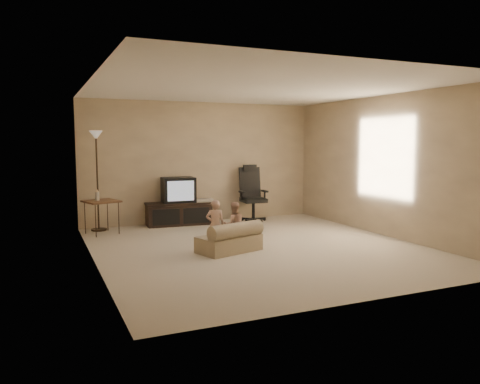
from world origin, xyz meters
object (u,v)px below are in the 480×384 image
object	(u,v)px
office_chair	(252,201)
toddler_left	(215,225)
tv_stand	(179,205)
child_sofa	(231,240)
side_table	(101,202)
floor_lamp	(97,158)
toddler_right	(234,225)

from	to	relation	value
office_chair	toddler_left	xyz separation A→B (m)	(-1.68, -2.23, -0.03)
tv_stand	child_sofa	distance (m)	2.61
child_sofa	tv_stand	bearing A→B (deg)	73.92
side_table	toddler_left	bearing A→B (deg)	-54.59
tv_stand	floor_lamp	size ratio (longest dim) A/B	0.73
tv_stand	floor_lamp	bearing A→B (deg)	-176.78
floor_lamp	toddler_right	size ratio (longest dim) A/B	2.58
side_table	floor_lamp	world-z (taller)	floor_lamp
floor_lamp	child_sofa	bearing A→B (deg)	-58.08
tv_stand	toddler_left	distance (m)	2.39
tv_stand	toddler_left	world-z (taller)	tv_stand
side_table	toddler_right	bearing A→B (deg)	-48.35
office_chair	child_sofa	bearing A→B (deg)	-116.85
side_table	child_sofa	world-z (taller)	side_table
office_chair	toddler_left	size ratio (longest dim) A/B	1.51
office_chair	floor_lamp	bearing A→B (deg)	-178.35
office_chair	child_sofa	world-z (taller)	office_chair
child_sofa	toddler_left	xyz separation A→B (m)	(-0.17, 0.22, 0.21)
office_chair	floor_lamp	xyz separation A→B (m)	(-3.14, 0.17, 0.95)
tv_stand	child_sofa	size ratio (longest dim) A/B	1.29
side_table	toddler_right	distance (m)	2.69
tv_stand	floor_lamp	world-z (taller)	floor_lamp
side_table	child_sofa	xyz separation A→B (m)	(1.62, -2.26, -0.41)
floor_lamp	toddler_left	xyz separation A→B (m)	(1.46, -2.40, -0.98)
child_sofa	office_chair	bearing A→B (deg)	41.04
floor_lamp	tv_stand	bearing A→B (deg)	-0.61
tv_stand	child_sofa	xyz separation A→B (m)	(0.06, -2.60, -0.21)
child_sofa	toddler_right	distance (m)	0.35
side_table	toddler_left	size ratio (longest dim) A/B	1.05
office_chair	toddler_right	distance (m)	2.58
side_table	office_chair	bearing A→B (deg)	3.50
toddler_right	office_chair	bearing A→B (deg)	-113.86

